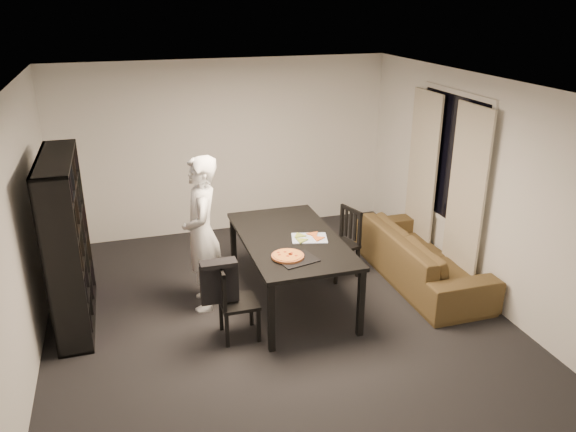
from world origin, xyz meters
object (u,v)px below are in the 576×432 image
object	(u,v)px
bookshelf	(67,242)
chair_left	(231,297)
chair_right	(344,238)
person	(202,234)
pepperoni_pizza	(288,256)
baking_tray	(297,259)
sofa	(421,256)
dining_table	(291,243)

from	to	relation	value
bookshelf	chair_left	world-z (taller)	bookshelf
chair_right	person	distance (m)	1.92
chair_left	chair_right	xyz separation A→B (m)	(1.70, 1.04, 0.03)
bookshelf	pepperoni_pizza	distance (m)	2.37
baking_tray	sofa	world-z (taller)	baking_tray
bookshelf	chair_right	distance (m)	3.33
bookshelf	sofa	distance (m)	4.23
bookshelf	person	xyz separation A→B (m)	(1.43, -0.09, -0.04)
baking_tray	pepperoni_pizza	distance (m)	0.11
chair_left	person	xyz separation A→B (m)	(-0.16, 0.77, 0.42)
person	pepperoni_pizza	distance (m)	1.08
bookshelf	sofa	xyz separation A→B (m)	(4.17, -0.26, -0.62)
dining_table	sofa	xyz separation A→B (m)	(1.75, 0.03, -0.42)
chair_right	sofa	distance (m)	1.00
bookshelf	chair_right	world-z (taller)	bookshelf
person	baking_tray	size ratio (longest dim) A/B	4.53
bookshelf	pepperoni_pizza	world-z (taller)	bookshelf
sofa	pepperoni_pizza	bearing A→B (deg)	105.60
person	sofa	xyz separation A→B (m)	(2.74, -0.18, -0.58)
bookshelf	person	world-z (taller)	bookshelf
chair_right	sofa	size ratio (longest dim) A/B	0.40
pepperoni_pizza	sofa	bearing A→B (deg)	15.60
dining_table	sofa	bearing A→B (deg)	1.02
dining_table	pepperoni_pizza	xyz separation A→B (m)	(-0.19, -0.51, 0.10)
person	dining_table	bearing A→B (deg)	84.49
bookshelf	baking_tray	size ratio (longest dim) A/B	4.75
chair_right	pepperoni_pizza	xyz separation A→B (m)	(-1.06, -0.98, 0.34)
dining_table	person	distance (m)	1.02
bookshelf	baking_tray	world-z (taller)	bookshelf
dining_table	pepperoni_pizza	size ratio (longest dim) A/B	5.62
dining_table	person	bearing A→B (deg)	168.18
person	baking_tray	world-z (taller)	person
chair_right	baking_tray	distance (m)	1.47
dining_table	pepperoni_pizza	bearing A→B (deg)	-110.41
bookshelf	dining_table	size ratio (longest dim) A/B	0.97
chair_left	baking_tray	size ratio (longest dim) A/B	2.12
bookshelf	dining_table	world-z (taller)	bookshelf
person	pepperoni_pizza	xyz separation A→B (m)	(0.80, -0.72, -0.06)
chair_right	person	size ratio (longest dim) A/B	0.49
baking_tray	bookshelf	bearing A→B (deg)	159.34
chair_left	person	bearing A→B (deg)	11.96
pepperoni_pizza	sofa	distance (m)	2.08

